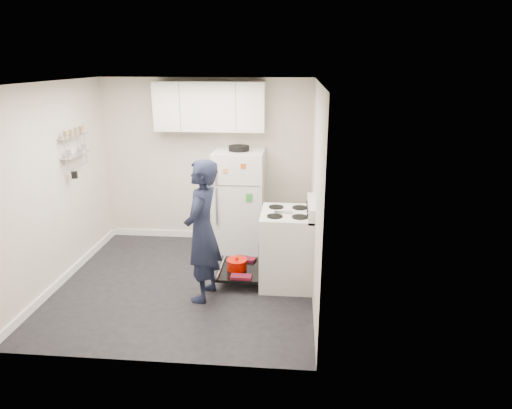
# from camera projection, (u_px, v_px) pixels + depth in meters

# --- Properties ---
(room) EXTENTS (3.21, 3.21, 2.51)m
(room) POSITION_uv_depth(u_px,v_px,m) (180.00, 192.00, 5.52)
(room) COLOR black
(room) RESTS_ON ground
(electric_range) EXTENTS (0.66, 0.76, 1.10)m
(electric_range) POSITION_uv_depth(u_px,v_px,m) (286.00, 248.00, 5.75)
(electric_range) COLOR silver
(electric_range) RESTS_ON ground
(open_oven_door) EXTENTS (0.55, 0.72, 0.21)m
(open_oven_door) POSITION_uv_depth(u_px,v_px,m) (239.00, 268.00, 5.88)
(open_oven_door) COLOR black
(open_oven_door) RESTS_ON ground
(refrigerator) EXTENTS (0.72, 0.74, 1.56)m
(refrigerator) POSITION_uv_depth(u_px,v_px,m) (240.00, 200.00, 6.77)
(refrigerator) COLOR silver
(refrigerator) RESTS_ON ground
(upper_cabinets) EXTENTS (1.60, 0.33, 0.70)m
(upper_cabinets) POSITION_uv_depth(u_px,v_px,m) (210.00, 106.00, 6.57)
(upper_cabinets) COLOR silver
(upper_cabinets) RESTS_ON room
(wall_shelf_rack) EXTENTS (0.14, 0.60, 0.61)m
(wall_shelf_rack) POSITION_uv_depth(u_px,v_px,m) (75.00, 145.00, 5.95)
(wall_shelf_rack) COLOR #B2B2B7
(wall_shelf_rack) RESTS_ON room
(person) EXTENTS (0.49, 0.67, 1.69)m
(person) POSITION_uv_depth(u_px,v_px,m) (202.00, 231.00, 5.27)
(person) COLOR #161B31
(person) RESTS_ON ground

